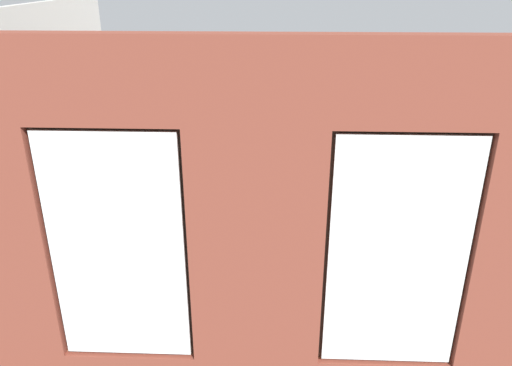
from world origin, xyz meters
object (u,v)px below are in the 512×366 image
couch_by_window (206,324)px  potted_plant_foreground_right (139,146)px  remote_gray (247,219)px  papasan_chair (252,166)px  remote_silver (208,218)px  potted_plant_beside_window_right (35,291)px  couch_left (437,240)px  candle_jar (240,212)px  media_console (66,239)px  table_plant_small (227,202)px  potted_plant_between_couches (355,293)px  tv_flatscreen (58,193)px  coffee_table (240,220)px  cup_ceramic (268,209)px  potted_plant_corner_near_left (404,152)px  potted_plant_near_tv (73,245)px

couch_by_window → potted_plant_foreground_right: size_ratio=1.93×
remote_gray → papasan_chair: (0.02, -1.95, -0.01)m
remote_silver → papasan_chair: papasan_chair is taller
remote_gray → potted_plant_beside_window_right: size_ratio=0.14×
couch_left → candle_jar: couch_left is taller
couch_by_window → media_console: bearing=-38.9°
table_plant_small → media_console: size_ratio=0.25×
potted_plant_foreground_right → potted_plant_between_couches: size_ratio=0.93×
tv_flatscreen → couch_by_window: bearing=141.1°
coffee_table → papasan_chair: papasan_chair is taller
coffee_table → potted_plant_beside_window_right: potted_plant_beside_window_right is taller
cup_ceramic → remote_silver: (0.79, 0.25, -0.04)m
potted_plant_foreground_right → potted_plant_between_couches: potted_plant_between_couches is taller
potted_plant_corner_near_left → tv_flatscreen: bearing=28.9°
couch_by_window → remote_gray: couch_by_window is taller
media_console → potted_plant_between_couches: size_ratio=1.04×
potted_plant_between_couches → remote_gray: bearing=-59.6°
tv_flatscreen → remote_silver: bearing=-170.0°
media_console → potted_plant_near_tv: size_ratio=0.89×
couch_left → potted_plant_near_tv: (4.18, 1.09, 0.46)m
potted_plant_corner_near_left → potted_plant_foreground_right: bearing=0.6°
couch_left → potted_plant_near_tv: bearing=-79.1°
tv_flatscreen → potted_plant_corner_near_left: 5.59m
remote_silver → potted_plant_corner_near_left: bearing=121.1°
remote_gray → tv_flatscreen: 2.38m
couch_left → candle_jar: (2.52, -0.34, 0.17)m
candle_jar → potted_plant_near_tv: bearing=40.8°
media_console → papasan_chair: bearing=-135.3°
candle_jar → potted_plant_corner_near_left: potted_plant_corner_near_left is taller
table_plant_small → coffee_table: bearing=151.1°
papasan_chair → coffee_table: bearing=87.5°
couch_by_window → remote_gray: size_ratio=11.15×
remote_silver → potted_plant_near_tv: 1.84m
table_plant_small → media_console: bearing=14.5°
potted_plant_beside_window_right → remote_gray: bearing=-131.7°
couch_by_window → tv_flatscreen: 2.68m
potted_plant_between_couches → media_console: bearing=-24.8°
couch_by_window → couch_left: same height
cup_ceramic → candle_jar: (0.38, 0.13, 0.01)m
tv_flatscreen → potted_plant_beside_window_right: (-0.48, 1.75, -0.20)m
couch_by_window → potted_plant_beside_window_right: potted_plant_beside_window_right is taller
cup_ceramic → media_console: 2.66m
couch_left → cup_ceramic: size_ratio=21.49×
coffee_table → remote_gray: size_ratio=8.09×
candle_jar → potted_plant_foreground_right: (1.91, -2.21, 0.14)m
remote_gray → tv_flatscreen: (2.31, 0.32, 0.47)m
remote_silver → potted_plant_beside_window_right: (1.32, 2.06, 0.27)m
potted_plant_foreground_right → potted_plant_corner_near_left: potted_plant_foreground_right is taller
couch_by_window → cup_ceramic: size_ratio=20.32×
media_console → papasan_chair: size_ratio=0.95×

